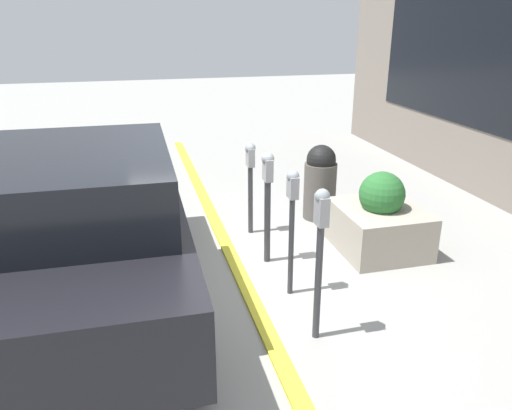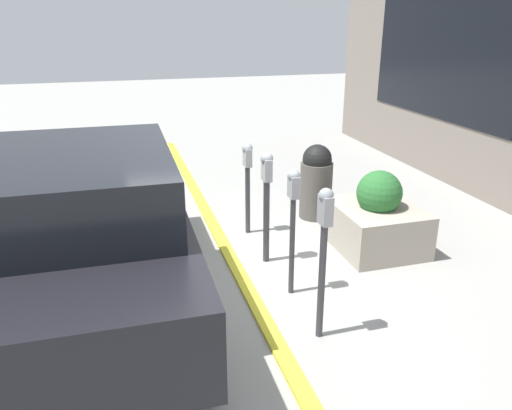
{
  "view_description": "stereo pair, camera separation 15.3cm",
  "coord_description": "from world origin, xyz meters",
  "px_view_note": "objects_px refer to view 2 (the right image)",
  "views": [
    {
      "loc": [
        -5.0,
        1.2,
        2.86
      ],
      "look_at": [
        0.0,
        -0.1,
        0.9
      ],
      "focal_mm": 35.0,
      "sensor_mm": 36.0,
      "label": 1
    },
    {
      "loc": [
        -4.96,
        1.34,
        2.86
      ],
      "look_at": [
        0.0,
        -0.1,
        0.9
      ],
      "focal_mm": 35.0,
      "sensor_mm": 36.0,
      "label": 2
    }
  ],
  "objects_px": {
    "parking_meter_second": "(293,210)",
    "trash_bin": "(316,181)",
    "parking_meter_middle": "(267,191)",
    "parking_meter_fourth": "(248,172)",
    "planter_box": "(377,220)",
    "parking_meter_nearest": "(324,240)",
    "parked_car_front": "(83,230)"
  },
  "relations": [
    {
      "from": "parking_meter_middle",
      "to": "parking_meter_fourth",
      "type": "bearing_deg",
      "value": -0.85
    },
    {
      "from": "parking_meter_nearest",
      "to": "parked_car_front",
      "type": "distance_m",
      "value": 2.36
    },
    {
      "from": "planter_box",
      "to": "parked_car_front",
      "type": "xyz_separation_m",
      "value": [
        -0.48,
        3.54,
        0.49
      ]
    },
    {
      "from": "parking_meter_middle",
      "to": "planter_box",
      "type": "height_order",
      "value": "parking_meter_middle"
    },
    {
      "from": "parking_meter_second",
      "to": "parked_car_front",
      "type": "relative_size",
      "value": 0.32
    },
    {
      "from": "parking_meter_fourth",
      "to": "planter_box",
      "type": "bearing_deg",
      "value": -123.06
    },
    {
      "from": "parked_car_front",
      "to": "trash_bin",
      "type": "xyz_separation_m",
      "value": [
        1.72,
        -3.21,
        -0.32
      ]
    },
    {
      "from": "parking_meter_middle",
      "to": "parking_meter_fourth",
      "type": "xyz_separation_m",
      "value": [
        0.91,
        -0.01,
        -0.03
      ]
    },
    {
      "from": "parking_meter_nearest",
      "to": "parking_meter_middle",
      "type": "relative_size",
      "value": 1.07
    },
    {
      "from": "parking_meter_fourth",
      "to": "parking_meter_nearest",
      "type": "bearing_deg",
      "value": -179.79
    },
    {
      "from": "parking_meter_middle",
      "to": "parking_meter_fourth",
      "type": "height_order",
      "value": "parking_meter_middle"
    },
    {
      "from": "parking_meter_second",
      "to": "parking_meter_fourth",
      "type": "xyz_separation_m",
      "value": [
        1.71,
        0.02,
        -0.09
      ]
    },
    {
      "from": "parking_meter_nearest",
      "to": "planter_box",
      "type": "bearing_deg",
      "value": -42.66
    },
    {
      "from": "parking_meter_nearest",
      "to": "parked_car_front",
      "type": "height_order",
      "value": "parked_car_front"
    },
    {
      "from": "parking_meter_second",
      "to": "trash_bin",
      "type": "bearing_deg",
      "value": -29.08
    },
    {
      "from": "parking_meter_middle",
      "to": "planter_box",
      "type": "relative_size",
      "value": 1.23
    },
    {
      "from": "parking_meter_middle",
      "to": "parked_car_front",
      "type": "height_order",
      "value": "parked_car_front"
    },
    {
      "from": "parking_meter_nearest",
      "to": "parking_meter_second",
      "type": "relative_size",
      "value": 1.05
    },
    {
      "from": "parking_meter_second",
      "to": "parking_meter_middle",
      "type": "xyz_separation_m",
      "value": [
        0.8,
        0.04,
        -0.06
      ]
    },
    {
      "from": "parked_car_front",
      "to": "trash_bin",
      "type": "distance_m",
      "value": 3.65
    },
    {
      "from": "parking_meter_nearest",
      "to": "trash_bin",
      "type": "xyz_separation_m",
      "value": [
        2.82,
        -1.13,
        -0.44
      ]
    },
    {
      "from": "parking_meter_fourth",
      "to": "planter_box",
      "type": "height_order",
      "value": "parking_meter_fourth"
    },
    {
      "from": "parking_meter_nearest",
      "to": "planter_box",
      "type": "xyz_separation_m",
      "value": [
        1.58,
        -1.46,
        -0.61
      ]
    },
    {
      "from": "parking_meter_nearest",
      "to": "parking_meter_fourth",
      "type": "xyz_separation_m",
      "value": [
        2.54,
        0.01,
        -0.11
      ]
    },
    {
      "from": "parking_meter_second",
      "to": "planter_box",
      "type": "relative_size",
      "value": 1.25
    },
    {
      "from": "parking_meter_second",
      "to": "parking_meter_nearest",
      "type": "bearing_deg",
      "value": 179.04
    },
    {
      "from": "parking_meter_second",
      "to": "trash_bin",
      "type": "distance_m",
      "value": 2.32
    },
    {
      "from": "parking_meter_second",
      "to": "trash_bin",
      "type": "xyz_separation_m",
      "value": [
        2.0,
        -1.11,
        -0.42
      ]
    },
    {
      "from": "parking_meter_second",
      "to": "parking_meter_middle",
      "type": "relative_size",
      "value": 1.01
    },
    {
      "from": "parked_car_front",
      "to": "parking_meter_fourth",
      "type": "bearing_deg",
      "value": -54.49
    },
    {
      "from": "parking_meter_middle",
      "to": "parked_car_front",
      "type": "xyz_separation_m",
      "value": [
        -0.53,
        2.06,
        -0.04
      ]
    },
    {
      "from": "parking_meter_middle",
      "to": "parking_meter_second",
      "type": "bearing_deg",
      "value": -177.41
    }
  ]
}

